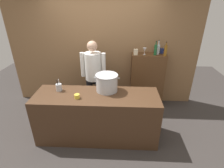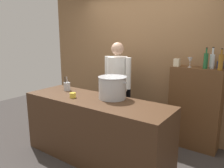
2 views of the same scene
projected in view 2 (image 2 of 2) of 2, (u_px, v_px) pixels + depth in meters
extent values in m
plane|color=#383330|center=(96.00, 158.00, 3.22)|extent=(8.00, 8.00, 0.00)
cube|color=olive|center=(143.00, 50.00, 4.01)|extent=(4.40, 0.10, 3.00)
cube|color=#472D1C|center=(95.00, 129.00, 3.12)|extent=(2.19, 0.70, 0.90)
cube|color=brown|center=(195.00, 108.00, 3.44)|extent=(0.76, 0.32, 1.29)
cylinder|color=black|center=(122.00, 115.00, 3.79)|extent=(0.14, 0.14, 0.84)
cylinder|color=black|center=(113.00, 112.00, 3.91)|extent=(0.14, 0.14, 0.84)
cylinder|color=white|center=(117.00, 74.00, 3.70)|extent=(0.34, 0.34, 0.58)
cube|color=black|center=(123.00, 86.00, 3.89)|extent=(0.30, 0.03, 0.52)
cylinder|color=white|center=(128.00, 74.00, 3.56)|extent=(0.09, 0.09, 0.52)
cylinder|color=white|center=(107.00, 71.00, 3.83)|extent=(0.09, 0.09, 0.52)
sphere|color=tan|center=(118.00, 49.00, 3.61)|extent=(0.21, 0.21, 0.21)
cylinder|color=#B7BABF|center=(112.00, 88.00, 3.04)|extent=(0.38, 0.38, 0.30)
cylinder|color=#B7BABF|center=(112.00, 77.00, 3.00)|extent=(0.40, 0.40, 0.01)
cube|color=#B7BABF|center=(101.00, 79.00, 3.13)|extent=(0.04, 0.02, 0.02)
cube|color=#B7BABF|center=(125.00, 83.00, 2.90)|extent=(0.04, 0.02, 0.02)
cylinder|color=#B7BABF|center=(67.00, 86.00, 3.51)|extent=(0.10, 0.10, 0.13)
cylinder|color=#B7BABF|center=(68.00, 83.00, 3.49)|extent=(0.02, 0.04, 0.21)
cylinder|color=#262626|center=(66.00, 83.00, 3.48)|extent=(0.05, 0.01, 0.20)
cylinder|color=yellow|center=(73.00, 95.00, 3.10)|extent=(0.09, 0.09, 0.07)
cylinder|color=silver|center=(212.00, 61.00, 3.18)|extent=(0.07, 0.07, 0.21)
cylinder|color=silver|center=(213.00, 51.00, 3.15)|extent=(0.02, 0.02, 0.09)
cylinder|color=black|center=(213.00, 47.00, 3.14)|extent=(0.03, 0.03, 0.01)
cylinder|color=#8C5919|center=(221.00, 62.00, 3.01)|extent=(0.07, 0.07, 0.22)
cylinder|color=#8C5919|center=(222.00, 52.00, 2.98)|extent=(0.02, 0.02, 0.07)
cylinder|color=black|center=(222.00, 49.00, 2.97)|extent=(0.03, 0.03, 0.01)
cylinder|color=#1E592D|center=(206.00, 61.00, 3.16)|extent=(0.06, 0.06, 0.23)
cylinder|color=#1E592D|center=(207.00, 51.00, 3.13)|extent=(0.02, 0.02, 0.07)
cylinder|color=black|center=(207.00, 48.00, 3.12)|extent=(0.03, 0.03, 0.01)
cylinder|color=silver|center=(190.00, 67.00, 3.33)|extent=(0.06, 0.06, 0.01)
cylinder|color=silver|center=(190.00, 65.00, 3.32)|extent=(0.01, 0.01, 0.07)
cone|color=silver|center=(190.00, 60.00, 3.31)|extent=(0.08, 0.08, 0.08)
cube|color=beige|center=(177.00, 62.00, 3.41)|extent=(0.09, 0.09, 0.12)
cube|color=navy|center=(220.00, 65.00, 3.20)|extent=(0.08, 0.08, 0.11)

